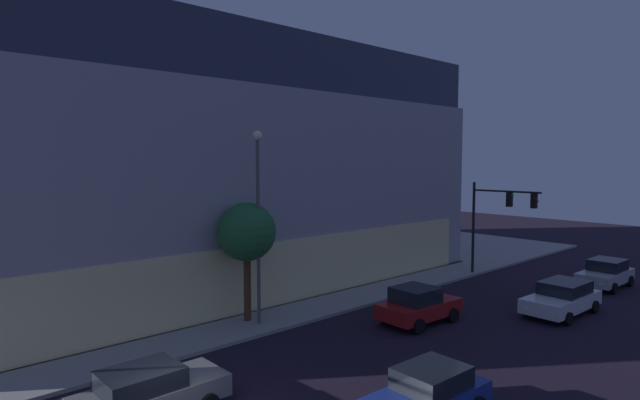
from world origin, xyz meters
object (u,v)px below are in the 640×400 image
traffic_light_far_corner (498,211)px  car_grey (149,392)px  street_lamp_sidewalk (258,205)px  modern_building (189,167)px  sidewalk_tree (247,233)px  car_white (562,298)px  car_red (418,305)px  car_blue (426,395)px  car_silver (606,273)px

traffic_light_far_corner → car_grey: size_ratio=1.36×
traffic_light_far_corner → street_lamp_sidewalk: (-16.77, 2.50, 1.21)m
modern_building → sidewalk_tree: size_ratio=5.94×
street_lamp_sidewalk → car_white: size_ratio=1.81×
street_lamp_sidewalk → car_white: (12.15, -8.49, -4.74)m
car_red → car_white: 7.50m
modern_building → street_lamp_sidewalk: size_ratio=3.74×
sidewalk_tree → car_blue: 11.53m
modern_building → car_blue: 23.94m
sidewalk_tree → car_blue: sidewalk_tree is taller
car_blue → car_silver: 21.07m
traffic_light_far_corner → street_lamp_sidewalk: size_ratio=0.69×
street_lamp_sidewalk → sidewalk_tree: (-0.14, 0.71, -1.31)m
modern_building → car_silver: (16.35, -20.41, -6.26)m
traffic_light_far_corner → car_silver: traffic_light_far_corner is taller
street_lamp_sidewalk → modern_building: bearing=75.5°
car_grey → car_blue: bearing=-43.6°
modern_building → car_blue: modern_building is taller
car_blue → car_white: car_white is taller
sidewalk_tree → street_lamp_sidewalk: bearing=-78.9°
car_grey → car_silver: (26.79, -3.34, 0.03)m
car_red → car_silver: bearing=-13.9°
traffic_light_far_corner → sidewalk_tree: size_ratio=1.09×
modern_building → car_white: 23.59m
traffic_light_far_corner → car_white: traffic_light_far_corner is taller
traffic_light_far_corner → car_silver: 7.09m
modern_building → car_grey: bearing=-121.5°
street_lamp_sidewalk → car_blue: 11.36m
sidewalk_tree → car_silver: (19.69, -8.70, -3.42)m
car_white → sidewalk_tree: bearing=143.2°
street_lamp_sidewalk → traffic_light_far_corner: bearing=-8.5°
car_blue → car_white: bearing=7.3°
street_lamp_sidewalk → car_grey: (-7.24, -4.66, -4.76)m
sidewalk_tree → car_grey: size_ratio=1.25×
car_blue → car_silver: size_ratio=0.99×
car_blue → car_red: bearing=38.3°
street_lamp_sidewalk → car_silver: (19.55, -8.00, -4.73)m
car_grey → car_red: bearing=0.3°
car_red → car_white: (6.40, -3.90, -0.05)m
traffic_light_far_corner → car_blue: size_ratio=1.39×
car_red → traffic_light_far_corner: bearing=10.7°
street_lamp_sidewalk → car_grey: bearing=-147.2°
car_silver → sidewalk_tree: bearing=156.2°
traffic_light_far_corner → car_blue: traffic_light_far_corner is taller
car_blue → car_red: (7.15, 5.64, 0.06)m
car_grey → car_silver: 27.00m
car_red → car_white: car_red is taller
car_red → car_silver: 14.22m
modern_building → street_lamp_sidewalk: modern_building is taller
car_white → car_silver: size_ratio=1.11×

